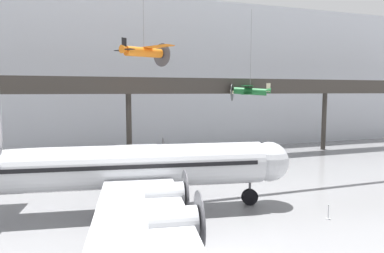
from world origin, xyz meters
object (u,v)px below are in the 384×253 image
at_px(airliner_silver_main, 127,168).
at_px(suspended_plane_green_biplane, 250,91).
at_px(stanchion_barrier, 328,215).
at_px(suspended_plane_orange_highwing, 144,52).

distance_m(airliner_silver_main, suspended_plane_green_biplane, 23.61).
bearing_deg(stanchion_barrier, airliner_silver_main, 155.69).
height_order(suspended_plane_green_biplane, suspended_plane_orange_highwing, suspended_plane_orange_highwing).
xyz_separation_m(suspended_plane_green_biplane, suspended_plane_orange_highwing, (-14.29, -2.93, 4.15)).
bearing_deg(suspended_plane_green_biplane, stanchion_barrier, 111.62).
height_order(suspended_plane_green_biplane, stanchion_barrier, suspended_plane_green_biplane).
distance_m(suspended_plane_green_biplane, suspended_plane_orange_highwing, 15.16).
bearing_deg(airliner_silver_main, suspended_plane_orange_highwing, 81.36).
relative_size(airliner_silver_main, suspended_plane_green_biplane, 2.57).
bearing_deg(airliner_silver_main, suspended_plane_green_biplane, 47.56).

